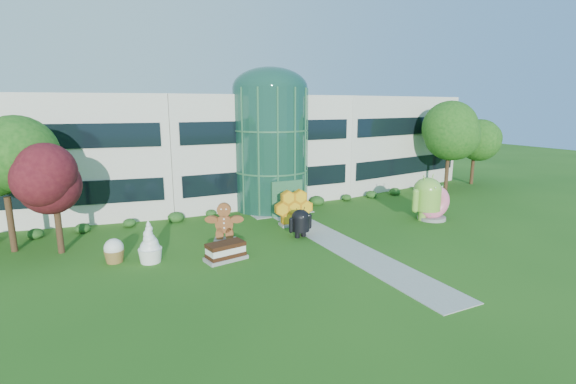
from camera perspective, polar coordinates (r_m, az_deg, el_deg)
name	(u,v)px	position (r m, az deg, el deg)	size (l,w,h in m)	color
ground	(354,251)	(25.20, 9.03, -8.04)	(140.00, 140.00, 0.00)	#215114
building	(245,146)	(39.91, -5.93, 6.26)	(46.00, 15.00, 9.30)	beige
atrium	(271,150)	(34.35, -2.39, 5.82)	(6.00, 6.00, 9.80)	#194738
walkway	(336,241)	(26.75, 6.54, -6.73)	(2.40, 20.00, 0.04)	#9E9E93
tree_red	(56,203)	(27.31, -29.16, -1.31)	(4.00, 4.00, 6.00)	#3F0C14
trees_backdrop	(266,157)	(35.34, -3.05, 4.85)	(52.00, 8.00, 8.40)	#164B12
android_green	(427,195)	(32.89, 18.50, -0.39)	(3.31, 2.21, 3.76)	#79B83B
android_black	(301,221)	(27.20, 1.73, -3.99)	(1.91, 1.28, 2.18)	black
donut	(433,202)	(33.08, 19.18, -1.33)	(2.58, 1.24, 2.68)	#D5517A
gingerbread	(224,222)	(26.77, -8.70, -4.02)	(2.71, 1.04, 2.50)	brown
ice_cream_sandwich	(226,251)	(23.70, -8.51, -8.01)	(2.29, 1.14, 1.02)	black
honeycomb	(294,209)	(29.83, 0.79, -2.38)	(2.99, 1.07, 2.35)	gold
froyo	(150,242)	(24.15, -18.41, -6.45)	(1.37, 1.37, 2.36)	white
cupcake	(114,250)	(25.00, -22.70, -7.38)	(1.12, 1.12, 1.34)	white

